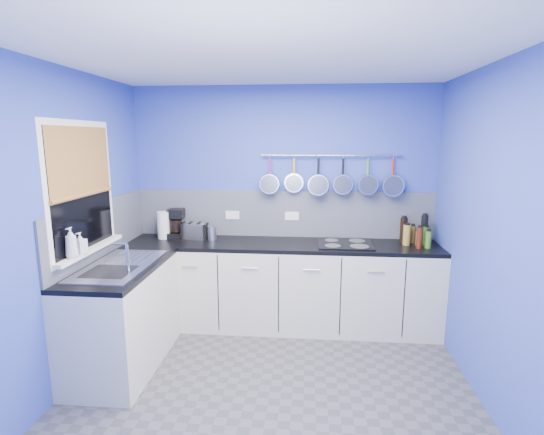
% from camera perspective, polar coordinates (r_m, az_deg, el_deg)
% --- Properties ---
extents(floor, '(3.20, 3.00, 0.02)m').
position_cam_1_polar(floor, '(3.53, -0.32, -22.97)').
color(floor, '#47474C').
rests_on(floor, ground).
extents(ceiling, '(3.20, 3.00, 0.02)m').
position_cam_1_polar(ceiling, '(2.99, -0.37, 21.53)').
color(ceiling, white).
rests_on(ceiling, ground).
extents(wall_back, '(3.20, 0.02, 2.50)m').
position_cam_1_polar(wall_back, '(4.50, 1.51, 1.81)').
color(wall_back, '#3447B0').
rests_on(wall_back, ground).
extents(wall_front, '(3.20, 0.02, 2.50)m').
position_cam_1_polar(wall_front, '(1.60, -5.75, -15.40)').
color(wall_front, '#3447B0').
rests_on(wall_front, ground).
extents(wall_left, '(0.02, 3.00, 2.50)m').
position_cam_1_polar(wall_left, '(3.55, -27.18, -1.84)').
color(wall_left, '#3447B0').
rests_on(wall_left, ground).
extents(wall_right, '(0.02, 3.00, 2.50)m').
position_cam_1_polar(wall_right, '(3.28, 28.90, -2.96)').
color(wall_right, '#3447B0').
rests_on(wall_right, ground).
extents(backsplash_back, '(3.20, 0.02, 0.50)m').
position_cam_1_polar(backsplash_back, '(4.49, 1.49, 0.51)').
color(backsplash_back, slate).
rests_on(backsplash_back, wall_back).
extents(backsplash_left, '(0.02, 1.80, 0.50)m').
position_cam_1_polar(backsplash_left, '(4.07, -22.33, -1.41)').
color(backsplash_left, slate).
rests_on(backsplash_left, wall_left).
extents(cabinet_run_back, '(3.20, 0.60, 0.86)m').
position_cam_1_polar(cabinet_run_back, '(4.40, 1.19, -9.43)').
color(cabinet_run_back, beige).
rests_on(cabinet_run_back, ground).
extents(worktop_back, '(3.20, 0.60, 0.04)m').
position_cam_1_polar(worktop_back, '(4.27, 1.22, -3.76)').
color(worktop_back, black).
rests_on(worktop_back, cabinet_run_back).
extents(cabinet_run_left, '(0.60, 1.20, 0.86)m').
position_cam_1_polar(cabinet_run_left, '(3.90, -19.76, -12.86)').
color(cabinet_run_left, beige).
rests_on(cabinet_run_left, ground).
extents(worktop_left, '(0.60, 1.20, 0.04)m').
position_cam_1_polar(worktop_left, '(3.75, -20.20, -6.54)').
color(worktop_left, black).
rests_on(worktop_left, cabinet_run_left).
extents(window_frame, '(0.01, 1.00, 1.10)m').
position_cam_1_polar(window_frame, '(3.74, -24.69, 3.62)').
color(window_frame, white).
rests_on(window_frame, wall_left).
extents(window_glass, '(0.01, 0.90, 1.00)m').
position_cam_1_polar(window_glass, '(3.74, -24.62, 3.62)').
color(window_glass, black).
rests_on(window_glass, wall_left).
extents(bamboo_blind, '(0.01, 0.90, 0.55)m').
position_cam_1_polar(bamboo_blind, '(3.72, -24.79, 7.06)').
color(bamboo_blind, '#A06031').
rests_on(bamboo_blind, wall_left).
extents(window_sill, '(0.10, 0.98, 0.03)m').
position_cam_1_polar(window_sill, '(3.82, -23.75, -4.05)').
color(window_sill, white).
rests_on(window_sill, wall_left).
extents(sink_unit, '(0.50, 0.95, 0.01)m').
position_cam_1_polar(sink_unit, '(3.74, -20.22, -6.18)').
color(sink_unit, silver).
rests_on(sink_unit, worktop_left).
extents(mixer_tap, '(0.12, 0.08, 0.26)m').
position_cam_1_polar(mixer_tap, '(3.48, -19.23, -5.20)').
color(mixer_tap, silver).
rests_on(mixer_tap, worktop_left).
extents(socket_left, '(0.15, 0.01, 0.09)m').
position_cam_1_polar(socket_left, '(4.55, -5.45, 0.34)').
color(socket_left, white).
rests_on(socket_left, backsplash_back).
extents(socket_right, '(0.15, 0.01, 0.09)m').
position_cam_1_polar(socket_right, '(4.48, 2.75, 0.20)').
color(socket_right, white).
rests_on(socket_right, backsplash_back).
extents(pot_rail, '(1.45, 0.02, 0.02)m').
position_cam_1_polar(pot_rail, '(4.38, 8.11, 8.44)').
color(pot_rail, silver).
rests_on(pot_rail, wall_back).
extents(soap_bottle_a, '(0.10, 0.10, 0.24)m').
position_cam_1_polar(soap_bottle_a, '(3.53, -25.91, -3.14)').
color(soap_bottle_a, white).
rests_on(soap_bottle_a, window_sill).
extents(soap_bottle_b, '(0.10, 0.10, 0.17)m').
position_cam_1_polar(soap_bottle_b, '(3.64, -24.88, -3.20)').
color(soap_bottle_b, white).
rests_on(soap_bottle_b, window_sill).
extents(paper_towel, '(0.13, 0.13, 0.29)m').
position_cam_1_polar(paper_towel, '(4.57, -14.69, -1.01)').
color(paper_towel, white).
rests_on(paper_towel, worktop_back).
extents(coffee_maker, '(0.19, 0.20, 0.31)m').
position_cam_1_polar(coffee_maker, '(4.58, -13.05, -0.79)').
color(coffee_maker, black).
rests_on(coffee_maker, worktop_back).
extents(toaster, '(0.29, 0.20, 0.17)m').
position_cam_1_polar(toaster, '(4.50, -10.54, -1.82)').
color(toaster, silver).
rests_on(toaster, worktop_back).
extents(canister, '(0.10, 0.10, 0.14)m').
position_cam_1_polar(canister, '(4.43, -8.25, -2.13)').
color(canister, silver).
rests_on(canister, worktop_back).
extents(hob, '(0.54, 0.47, 0.01)m').
position_cam_1_polar(hob, '(4.27, 10.02, -3.58)').
color(hob, black).
rests_on(hob, worktop_back).
extents(pan_0, '(0.21, 0.10, 0.40)m').
position_cam_1_polar(pan_0, '(4.40, -0.29, 5.94)').
color(pan_0, silver).
rests_on(pan_0, pot_rail).
extents(pan_1, '(0.20, 0.05, 0.39)m').
position_cam_1_polar(pan_1, '(4.38, 3.04, 6.00)').
color(pan_1, silver).
rests_on(pan_1, pot_rail).
extents(pan_2, '(0.22, 0.11, 0.41)m').
position_cam_1_polar(pan_2, '(4.38, 6.38, 5.79)').
color(pan_2, silver).
rests_on(pan_2, pot_rail).
extents(pan_3, '(0.21, 0.09, 0.40)m').
position_cam_1_polar(pan_3, '(4.39, 9.71, 5.79)').
color(pan_3, silver).
rests_on(pan_3, pot_rail).
extents(pan_4, '(0.21, 0.10, 0.40)m').
position_cam_1_polar(pan_4, '(4.42, 13.01, 5.70)').
color(pan_4, silver).
rests_on(pan_4, pot_rail).
extents(pan_5, '(0.22, 0.10, 0.41)m').
position_cam_1_polar(pan_5, '(4.46, 16.26, 5.50)').
color(pan_5, silver).
rests_on(pan_5, pot_rail).
extents(condiment_0, '(0.07, 0.07, 0.29)m').
position_cam_1_polar(condiment_0, '(4.48, 20.19, -1.54)').
color(condiment_0, black).
rests_on(condiment_0, worktop_back).
extents(condiment_1, '(0.05, 0.05, 0.18)m').
position_cam_1_polar(condiment_1, '(4.47, 18.77, -2.23)').
color(condiment_1, brown).
rests_on(condiment_1, worktop_back).
extents(condiment_2, '(0.07, 0.07, 0.26)m').
position_cam_1_polar(condiment_2, '(4.46, 17.63, -1.67)').
color(condiment_2, black).
rests_on(condiment_2, worktop_back).
extents(condiment_3, '(0.06, 0.06, 0.19)m').
position_cam_1_polar(condiment_3, '(4.41, 20.40, -2.44)').
color(condiment_3, '#265919').
rests_on(condiment_3, worktop_back).
extents(condiment_4, '(0.05, 0.05, 0.15)m').
position_cam_1_polar(condiment_4, '(4.40, 19.45, -2.69)').
color(condiment_4, brown).
rests_on(condiment_4, worktop_back).
extents(condiment_5, '(0.07, 0.07, 0.21)m').
position_cam_1_polar(condiment_5, '(4.37, 18.04, -2.30)').
color(condiment_5, olive).
rests_on(condiment_5, worktop_back).
extents(condiment_6, '(0.06, 0.06, 0.17)m').
position_cam_1_polar(condiment_6, '(4.32, 20.68, -2.86)').
color(condiment_6, '#3F721E').
rests_on(condiment_6, worktop_back).
extents(condiment_7, '(0.05, 0.05, 0.21)m').
position_cam_1_polar(condiment_7, '(4.28, 19.62, -2.65)').
color(condiment_7, '#4C190C').
rests_on(condiment_7, worktop_back).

